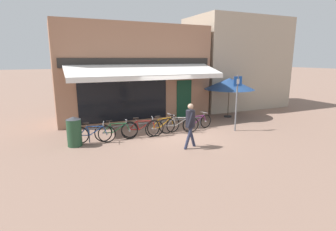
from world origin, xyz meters
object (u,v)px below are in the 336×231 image
Objects in this scene: bicycle_green at (116,131)px; cafe_parasol at (229,84)px; bicycle_purple at (197,122)px; bicycle_red at (142,128)px; bicycle_silver at (179,125)px; litter_bin at (74,131)px; bicycle_orange at (163,126)px; bicycle_blue at (93,134)px; parking_sign at (237,97)px; pedestrian_adult at (190,121)px.

cafe_parasol reaches higher than bicycle_green.
bicycle_purple is (3.82, 0.04, -0.02)m from bicycle_green.
bicycle_red is at bearing -163.25° from cafe_parasol.
bicycle_silver is 0.64× the size of cafe_parasol.
litter_bin is 0.41× the size of cafe_parasol.
litter_bin is at bearing 167.83° from bicycle_orange.
bicycle_silver reaches higher than bicycle_purple.
bicycle_red is (2.03, -0.00, 0.00)m from bicycle_blue.
cafe_parasol is at bearing 59.24° from parking_sign.
parking_sign is at bearing -2.03° from bicycle_silver.
parking_sign is 0.92× the size of cafe_parasol.
bicycle_purple is at bearing 15.79° from bicycle_red.
bicycle_silver is 2.08m from pedestrian_adult.
parking_sign reaches higher than pedestrian_adult.
bicycle_blue is 2.96m from bicycle_orange.
bicycle_green is at bearing 2.18° from litter_bin.
litter_bin is (-1.62, -0.06, 0.20)m from bicycle_green.
cafe_parasol reaches higher than bicycle_orange.
cafe_parasol is (5.73, 1.73, 1.51)m from bicycle_red.
bicycle_orange is 5.32m from cafe_parasol.
bicycle_green is 0.64× the size of cafe_parasol.
bicycle_silver is 1.04× the size of bicycle_purple.
bicycle_green is 1.10m from bicycle_red.
bicycle_purple is (4.75, 0.08, -0.02)m from bicycle_blue.
pedestrian_adult is at bearing -95.35° from bicycle_orange.
bicycle_green is 2.78m from bicycle_silver.
cafe_parasol is (4.80, 1.74, 1.50)m from bicycle_orange.
litter_bin is (-3.90, 1.99, -0.45)m from pedestrian_adult.
bicycle_orange is at bearing -160.03° from cafe_parasol.
bicycle_blue is at bearing 167.41° from bicycle_orange.
bicycle_blue is at bearing -171.09° from bicycle_green.
bicycle_blue is at bearing 172.43° from parking_sign.
bicycle_green is (0.93, 0.04, -0.00)m from bicycle_blue.
bicycle_blue is 0.96× the size of bicycle_red.
bicycle_silver is (2.78, -0.13, 0.01)m from bicycle_green.
pedestrian_adult is at bearing -158.74° from parking_sign.
bicycle_silver reaches higher than bicycle_blue.
litter_bin reaches higher than bicycle_purple.
bicycle_silver reaches higher than bicycle_green.
litter_bin reaches higher than bicycle_silver.
bicycle_purple is at bearing 16.70° from bicycle_blue.
bicycle_orange reaches higher than bicycle_green.
parking_sign reaches higher than bicycle_silver.
bicycle_blue is 1.47× the size of litter_bin.
pedestrian_adult is 5.96m from cafe_parasol.
bicycle_blue is at bearing 151.54° from pedestrian_adult.
bicycle_red is 0.93m from bicycle_orange.
pedestrian_adult is at bearing -35.58° from bicycle_green.
bicycle_silver is at bearing 163.85° from parking_sign.
bicycle_blue is at bearing 170.64° from bicycle_purple.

